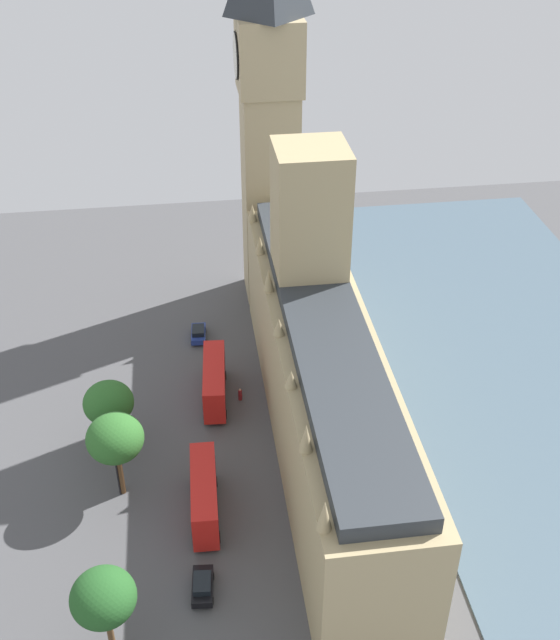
{
  "coord_description": "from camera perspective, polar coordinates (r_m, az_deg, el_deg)",
  "views": [
    {
      "loc": [
        11.09,
        63.36,
        60.43
      ],
      "look_at": [
        1.0,
        -11.35,
        9.11
      ],
      "focal_mm": 44.12,
      "sensor_mm": 36.0,
      "label": 1
    }
  ],
  "objects": [
    {
      "name": "double_decker_bus_corner",
      "position": [
        79.63,
        -5.51,
        -12.51
      ],
      "size": [
        2.89,
        10.57,
        4.75
      ],
      "rotation": [
        0.0,
        0.0,
        3.11
      ],
      "color": "red",
      "rests_on": "ground"
    },
    {
      "name": "plane_tree_far_end",
      "position": [
        86.0,
        -12.33,
        -5.9
      ],
      "size": [
        5.41,
        5.41,
        8.43
      ],
      "color": "brown",
      "rests_on": "ground"
    },
    {
      "name": "car_blue_under_trees",
      "position": [
        103.86,
        -5.93,
        -0.95
      ],
      "size": [
        2.15,
        4.24,
        1.74
      ],
      "rotation": [
        0.0,
        0.0,
        3.08
      ],
      "color": "navy",
      "rests_on": "ground"
    },
    {
      "name": "pedestrian_midblock",
      "position": [
        93.62,
        -2.91,
        -5.43
      ],
      "size": [
        0.54,
        0.63,
        1.61
      ],
      "rotation": [
        0.0,
        0.0,
        0.22
      ],
      "color": "maroon",
      "rests_on": "ground"
    },
    {
      "name": "river_thames",
      "position": [
        96.57,
        19.53,
        -6.8
      ],
      "size": [
        36.6,
        113.61,
        0.25
      ],
      "primitive_type": "cube",
      "color": "#475B6B",
      "rests_on": "ground"
    },
    {
      "name": "ground_plane",
      "position": [
        88.26,
        1.65,
        -8.99
      ],
      "size": [
        126.23,
        126.23,
        0.0
      ],
      "primitive_type": "plane",
      "color": "#4C4C4F"
    },
    {
      "name": "plane_tree_near_tower",
      "position": [
        79.58,
        -11.88,
        -8.42
      ],
      "size": [
        5.72,
        5.72,
        9.93
      ],
      "color": "brown",
      "rests_on": "ground"
    },
    {
      "name": "street_lamp_kerbside",
      "position": [
        81.66,
        -11.82,
        -10.23
      ],
      "size": [
        0.56,
        0.56,
        5.95
      ],
      "color": "black",
      "rests_on": "ground"
    },
    {
      "name": "plane_tree_trailing",
      "position": [
        68.39,
        -12.69,
        -19.07
      ],
      "size": [
        5.41,
        5.41,
        8.82
      ],
      "color": "brown",
      "rests_on": "ground"
    },
    {
      "name": "clock_tower",
      "position": [
        101.93,
        -0.77,
        15.47
      ],
      "size": [
        8.1,
        8.1,
        53.42
      ],
      "color": "tan",
      "rests_on": "ground"
    },
    {
      "name": "double_decker_bus_leading",
      "position": [
        92.78,
        -4.78,
        -4.43
      ],
      "size": [
        3.25,
        10.65,
        4.75
      ],
      "rotation": [
        0.0,
        0.0,
        -0.07
      ],
      "color": "red",
      "rests_on": "ground"
    },
    {
      "name": "parliament_building",
      "position": [
        83.66,
        2.93,
        -3.44
      ],
      "size": [
        10.29,
        55.49,
        30.67
      ],
      "color": "tan",
      "rests_on": "ground"
    },
    {
      "name": "car_black_opposite_hall",
      "position": [
        74.93,
        -5.64,
        -18.62
      ],
      "size": [
        2.24,
        4.3,
        1.74
      ],
      "rotation": [
        0.0,
        0.0,
        3.06
      ],
      "color": "black",
      "rests_on": "ground"
    },
    {
      "name": "street_lamp_by_river_gate",
      "position": [
        86.1,
        -11.77,
        -7.53
      ],
      "size": [
        0.56,
        0.56,
        5.78
      ],
      "color": "black",
      "rests_on": "ground"
    }
  ]
}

